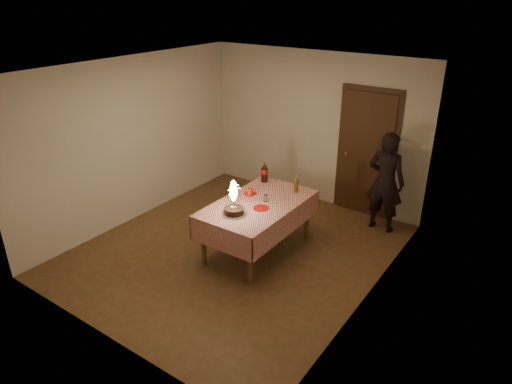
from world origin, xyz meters
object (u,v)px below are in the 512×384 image
clear_cup (266,198)px  photographer (385,182)px  dining_table (258,209)px  red_cup (250,192)px  red_plate (261,208)px  cola_bottle (265,172)px  amber_bottle_right (296,185)px  birthday_cake (234,205)px

clear_cup → photographer: (1.16, 1.56, -0.02)m
dining_table → red_cup: size_ratio=17.20×
dining_table → red_cup: red_cup is taller
dining_table → red_plate: 0.21m
clear_cup → red_cup: bearing=172.6°
cola_bottle → amber_bottle_right: 0.60m
amber_bottle_right → red_plate: bearing=-99.0°
red_cup → photographer: 2.11m
red_plate → photographer: photographer is taller
birthday_cake → red_plate: bearing=58.8°
dining_table → photographer: size_ratio=1.08×
clear_cup → photographer: size_ratio=0.06×
red_plate → dining_table: bearing=138.1°
red_cup → clear_cup: size_ratio=1.11×
clear_cup → amber_bottle_right: size_ratio=0.35×
dining_table → photographer: photographer is taller
clear_cup → photographer: bearing=53.5°
red_cup → clear_cup: red_cup is taller
amber_bottle_right → birthday_cake: bearing=-106.7°
clear_cup → photographer: photographer is taller
red_plate → clear_cup: size_ratio=2.44×
clear_cup → cola_bottle: (-0.41, 0.57, 0.11)m
amber_bottle_right → dining_table: bearing=-112.4°
dining_table → photographer: 2.07m
photographer → birthday_cake: bearing=-121.2°
birthday_cake → red_plate: 0.41m
cola_bottle → birthday_cake: bearing=-76.3°
clear_cup → cola_bottle: bearing=125.6°
red_plate → photographer: 2.09m
photographer → clear_cup: bearing=-126.5°
birthday_cake → red_cup: size_ratio=4.80×
red_cup → clear_cup: bearing=-7.4°
dining_table → red_plate: (0.14, -0.12, 0.11)m
photographer → cola_bottle: bearing=-147.7°
dining_table → clear_cup: 0.19m
cola_bottle → photographer: (1.56, 0.99, -0.12)m
birthday_cake → dining_table: bearing=81.5°
dining_table → amber_bottle_right: (0.25, 0.61, 0.22)m
photographer → red_cup: bearing=-133.8°
red_plate → cola_bottle: size_ratio=0.69×
red_plate → cola_bottle: 0.94m
red_cup → photographer: (1.46, 1.52, -0.02)m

